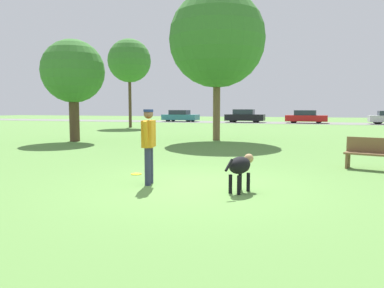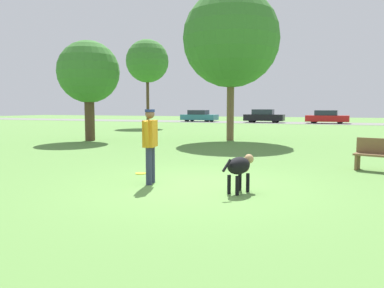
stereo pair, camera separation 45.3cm
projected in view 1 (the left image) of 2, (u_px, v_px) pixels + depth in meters
ground_plane at (196, 186)px, 7.82m from camera, size 120.00×120.00×0.00m
far_road_strip at (292, 123)px, 40.06m from camera, size 120.00×6.00×0.01m
person at (149, 140)px, 7.90m from camera, size 0.30×0.69×1.60m
dog at (241, 166)px, 7.21m from camera, size 0.51×0.97×0.71m
frisbee at (136, 174)px, 9.16m from camera, size 0.26×0.26×0.02m
tree_far_left at (129, 61)px, 30.59m from camera, size 3.52×3.52×7.23m
tree_mid_center at (217, 39)px, 18.35m from camera, size 4.74×4.74×7.36m
tree_near_left at (73, 72)px, 17.92m from camera, size 3.01×3.01×4.88m
parked_car_teal at (180, 116)px, 44.01m from camera, size 4.20×1.92×1.36m
parked_car_black at (245, 116)px, 41.52m from camera, size 4.30×1.73×1.45m
parked_car_red at (306, 117)px, 39.50m from camera, size 4.31×2.02×1.37m
park_bench at (374, 153)px, 9.82m from camera, size 1.46×0.78×0.84m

